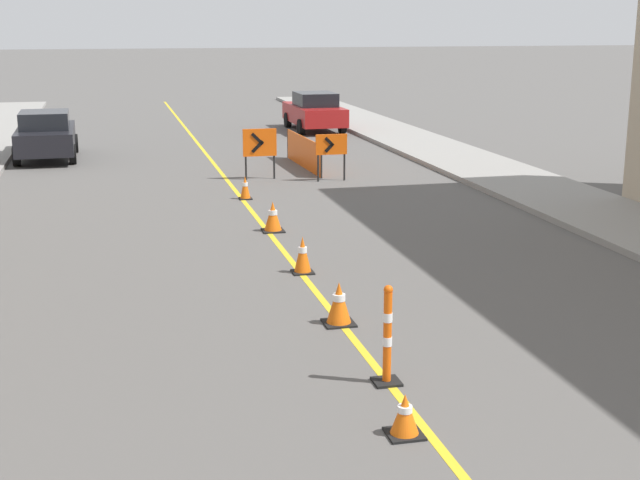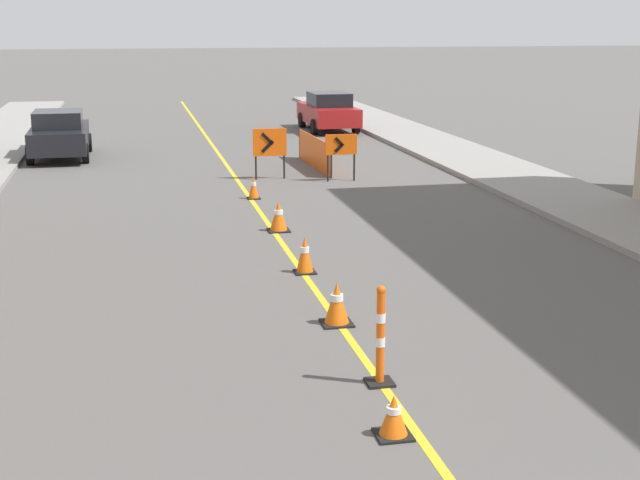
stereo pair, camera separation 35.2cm
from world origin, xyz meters
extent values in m
cube|color=gold|center=(0.00, 25.25, 0.00)|extent=(0.12, 50.50, 0.01)
cube|color=gray|center=(7.86, 25.25, 0.07)|extent=(2.89, 50.50, 0.14)
cube|color=black|center=(-0.28, 7.78, 0.01)|extent=(0.40, 0.40, 0.03)
cone|color=orange|center=(-0.28, 7.78, 0.26)|extent=(0.32, 0.32, 0.46)
cylinder|color=white|center=(-0.28, 7.78, 0.31)|extent=(0.17, 0.17, 0.07)
cube|color=black|center=(-0.04, 11.55, 0.01)|extent=(0.47, 0.47, 0.03)
cone|color=orange|center=(-0.04, 11.55, 0.35)|extent=(0.37, 0.37, 0.63)
cylinder|color=white|center=(-0.04, 11.55, 0.42)|extent=(0.19, 0.19, 0.10)
cube|color=black|center=(0.04, 14.43, 0.01)|extent=(0.39, 0.39, 0.03)
cone|color=orange|center=(0.04, 14.43, 0.36)|extent=(0.31, 0.31, 0.65)
cylinder|color=white|center=(0.04, 14.43, 0.43)|extent=(0.16, 0.16, 0.10)
cube|color=black|center=(0.11, 17.79, 0.01)|extent=(0.47, 0.47, 0.03)
cone|color=orange|center=(0.11, 17.79, 0.34)|extent=(0.38, 0.38, 0.63)
cylinder|color=white|center=(0.11, 17.79, 0.42)|extent=(0.20, 0.20, 0.10)
cube|color=black|center=(0.08, 21.50, 0.01)|extent=(0.33, 0.33, 0.03)
cone|color=orange|center=(0.08, 21.50, 0.32)|extent=(0.26, 0.26, 0.57)
cylinder|color=white|center=(0.08, 21.50, 0.39)|extent=(0.14, 0.14, 0.09)
cube|color=black|center=(-0.02, 9.22, 0.02)|extent=(0.34, 0.34, 0.04)
cylinder|color=#EF560C|center=(-0.02, 9.22, 0.62)|extent=(0.11, 0.11, 1.17)
cylinder|color=white|center=(-0.02, 9.22, 0.56)|extent=(0.12, 0.12, 0.12)
cylinder|color=white|center=(-0.02, 9.22, 0.88)|extent=(0.12, 0.12, 0.12)
sphere|color=#EF560C|center=(-0.02, 9.22, 1.24)|extent=(0.12, 0.12, 0.12)
cube|color=#EF560C|center=(0.96, 24.33, 1.07)|extent=(0.97, 0.08, 0.79)
cube|color=black|center=(0.89, 24.28, 1.18)|extent=(0.37, 0.03, 0.37)
cube|color=black|center=(0.89, 24.28, 0.96)|extent=(0.37, 0.03, 0.37)
cylinder|color=black|center=(0.55, 24.33, 0.34)|extent=(0.06, 0.06, 0.67)
cylinder|color=black|center=(1.37, 24.33, 0.34)|extent=(0.06, 0.06, 0.67)
cube|color=#EF560C|center=(2.89, 23.57, 1.05)|extent=(0.91, 0.07, 0.58)
cube|color=black|center=(2.82, 23.53, 1.13)|extent=(0.29, 0.02, 0.29)
cube|color=black|center=(2.82, 23.53, 0.97)|extent=(0.29, 0.02, 0.29)
cylinder|color=black|center=(2.51, 23.57, 0.38)|extent=(0.06, 0.06, 0.76)
cylinder|color=black|center=(3.28, 23.57, 0.38)|extent=(0.06, 0.06, 0.76)
cube|color=#EF560C|center=(2.65, 26.12, 0.48)|extent=(0.17, 4.16, 0.96)
cylinder|color=#262626|center=(2.72, 24.04, 0.48)|extent=(0.05, 0.05, 0.96)
cylinder|color=#262626|center=(2.57, 28.20, 0.48)|extent=(0.05, 0.05, 0.96)
cube|color=black|center=(-5.25, 29.82, 0.68)|extent=(1.85, 4.32, 0.72)
cube|color=black|center=(-5.25, 29.60, 1.31)|extent=(1.55, 1.95, 0.55)
cylinder|color=black|center=(-6.10, 31.15, 0.32)|extent=(0.23, 0.64, 0.64)
cylinder|color=black|center=(-4.39, 31.15, 0.32)|extent=(0.23, 0.64, 0.64)
cylinder|color=black|center=(-6.10, 28.49, 0.32)|extent=(0.23, 0.64, 0.64)
cylinder|color=black|center=(-4.39, 28.49, 0.32)|extent=(0.23, 0.64, 0.64)
cube|color=maroon|center=(5.15, 35.39, 0.68)|extent=(1.86, 4.32, 0.72)
cube|color=black|center=(5.15, 35.17, 1.31)|extent=(1.55, 1.95, 0.55)
cylinder|color=black|center=(4.30, 36.72, 0.32)|extent=(0.23, 0.64, 0.64)
cylinder|color=black|center=(6.01, 36.72, 0.32)|extent=(0.23, 0.64, 0.64)
cylinder|color=black|center=(4.30, 34.05, 0.32)|extent=(0.23, 0.64, 0.64)
cylinder|color=black|center=(6.01, 34.05, 0.32)|extent=(0.23, 0.64, 0.64)
camera|label=1|loc=(-3.31, -0.82, 4.47)|focal=50.00mm
camera|label=2|loc=(-2.96, -0.90, 4.47)|focal=50.00mm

